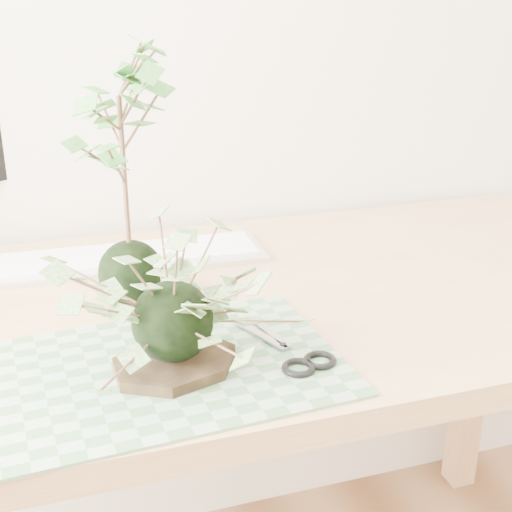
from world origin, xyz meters
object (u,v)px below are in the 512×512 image
object	(u,v)px
ivy_kokedama	(171,286)
keyboard	(131,258)
desk	(196,352)
maple_kokedama	(120,114)

from	to	relation	value
ivy_kokedama	keyboard	bearing A→B (deg)	89.54
desk	maple_kokedama	distance (m)	0.39
keyboard	maple_kokedama	bearing A→B (deg)	-95.46
ivy_kokedama	desk	bearing A→B (deg)	70.01
maple_kokedama	keyboard	size ratio (longest dim) A/B	0.87
desk	maple_kokedama	world-z (taller)	maple_kokedama
desk	maple_kokedama	bearing A→B (deg)	163.41
ivy_kokedama	keyboard	xyz separation A→B (m)	(0.00, 0.39, -0.11)
desk	keyboard	xyz separation A→B (m)	(-0.07, 0.19, 0.10)
desk	maple_kokedama	size ratio (longest dim) A/B	3.89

